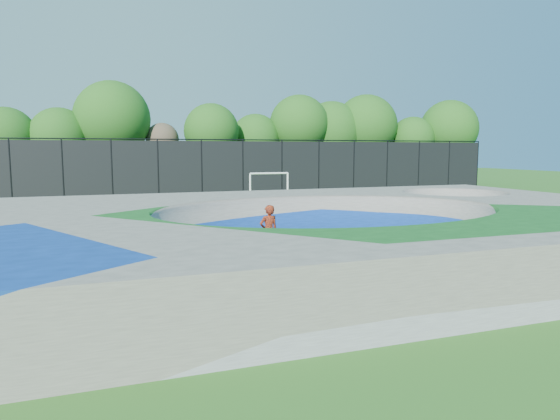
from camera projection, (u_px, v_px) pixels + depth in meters
The scene contains 7 objects.
ground at pixel (330, 255), 15.66m from camera, with size 120.00×120.00×0.00m, color #285F1A.
skate_deck at pixel (330, 231), 15.57m from camera, with size 22.00×14.00×1.50m, color gray.
skater at pixel (269, 232), 15.07m from camera, with size 0.60×0.39×1.63m, color red.
skateboard at pixel (269, 257), 15.16m from camera, with size 0.78×0.22×0.05m, color black.
soccer_goal at pixel (269, 181), 32.91m from camera, with size 2.73×0.12×1.80m.
fence at pixel (202, 167), 35.04m from camera, with size 48.09×0.09×4.04m.
treeline at pixel (194, 127), 39.66m from camera, with size 52.80×7.58×8.53m.
Camera 1 is at (-6.66, -13.96, 3.27)m, focal length 32.00 mm.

